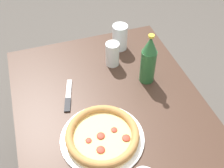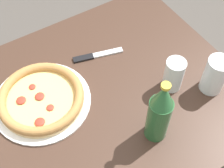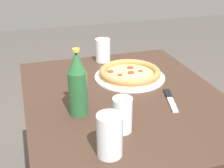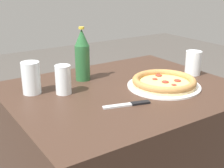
{
  "view_description": "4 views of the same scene",
  "coord_description": "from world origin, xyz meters",
  "px_view_note": "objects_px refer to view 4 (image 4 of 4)",
  "views": [
    {
      "loc": [
        -0.76,
        0.24,
        1.67
      ],
      "look_at": [
        0.03,
        -0.02,
        0.82
      ],
      "focal_mm": 45.0,
      "sensor_mm": 36.0,
      "label": 1
    },
    {
      "loc": [
        -0.27,
        -0.53,
        1.62
      ],
      "look_at": [
        0.06,
        -0.01,
        0.78
      ],
      "focal_mm": 50.0,
      "sensor_mm": 36.0,
      "label": 2
    },
    {
      "loc": [
        1.09,
        -0.39,
        1.33
      ],
      "look_at": [
        0.01,
        -0.06,
        0.8
      ],
      "focal_mm": 50.0,
      "sensor_mm": 36.0,
      "label": 3
    },
    {
      "loc": [
        0.76,
        1.05,
        1.21
      ],
      "look_at": [
        0.06,
        0.0,
        0.77
      ],
      "focal_mm": 50.0,
      "sensor_mm": 36.0,
      "label": 4
    }
  ],
  "objects_px": {
    "glass_orange_juice": "(31,80)",
    "beer_bottle": "(82,55)",
    "pizza_veggie": "(164,82)",
    "glass_mango_juice": "(63,81)",
    "knife": "(129,104)",
    "glass_water": "(193,64)"
  },
  "relations": [
    {
      "from": "glass_orange_juice",
      "to": "beer_bottle",
      "type": "relative_size",
      "value": 0.54
    },
    {
      "from": "pizza_veggie",
      "to": "glass_mango_juice",
      "type": "distance_m",
      "value": 0.45
    },
    {
      "from": "pizza_veggie",
      "to": "beer_bottle",
      "type": "bearing_deg",
      "value": -49.08
    },
    {
      "from": "glass_mango_juice",
      "to": "knife",
      "type": "height_order",
      "value": "glass_mango_juice"
    },
    {
      "from": "glass_mango_juice",
      "to": "glass_orange_juice",
      "type": "bearing_deg",
      "value": -34.77
    },
    {
      "from": "knife",
      "to": "pizza_veggie",
      "type": "bearing_deg",
      "value": -162.29
    },
    {
      "from": "glass_mango_juice",
      "to": "knife",
      "type": "relative_size",
      "value": 0.65
    },
    {
      "from": "beer_bottle",
      "to": "pizza_veggie",
      "type": "bearing_deg",
      "value": 130.92
    },
    {
      "from": "glass_orange_juice",
      "to": "knife",
      "type": "height_order",
      "value": "glass_orange_juice"
    },
    {
      "from": "glass_water",
      "to": "beer_bottle",
      "type": "xyz_separation_m",
      "value": [
        0.5,
        -0.23,
        0.07
      ]
    },
    {
      "from": "beer_bottle",
      "to": "glass_water",
      "type": "bearing_deg",
      "value": 155.27
    },
    {
      "from": "pizza_veggie",
      "to": "glass_water",
      "type": "relative_size",
      "value": 2.73
    },
    {
      "from": "glass_water",
      "to": "glass_mango_juice",
      "type": "bearing_deg",
      "value": -9.87
    },
    {
      "from": "pizza_veggie",
      "to": "glass_water",
      "type": "height_order",
      "value": "glass_water"
    },
    {
      "from": "pizza_veggie",
      "to": "knife",
      "type": "bearing_deg",
      "value": 17.71
    },
    {
      "from": "pizza_veggie",
      "to": "glass_orange_juice",
      "type": "relative_size",
      "value": 2.4
    },
    {
      "from": "pizza_veggie",
      "to": "knife",
      "type": "height_order",
      "value": "pizza_veggie"
    },
    {
      "from": "glass_water",
      "to": "knife",
      "type": "height_order",
      "value": "glass_water"
    },
    {
      "from": "glass_orange_juice",
      "to": "glass_mango_juice",
      "type": "bearing_deg",
      "value": 145.23
    },
    {
      "from": "pizza_veggie",
      "to": "knife",
      "type": "relative_size",
      "value": 1.72
    },
    {
      "from": "glass_orange_juice",
      "to": "glass_water",
      "type": "height_order",
      "value": "glass_orange_juice"
    },
    {
      "from": "glass_water",
      "to": "glass_orange_juice",
      "type": "bearing_deg",
      "value": -13.98
    }
  ]
}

